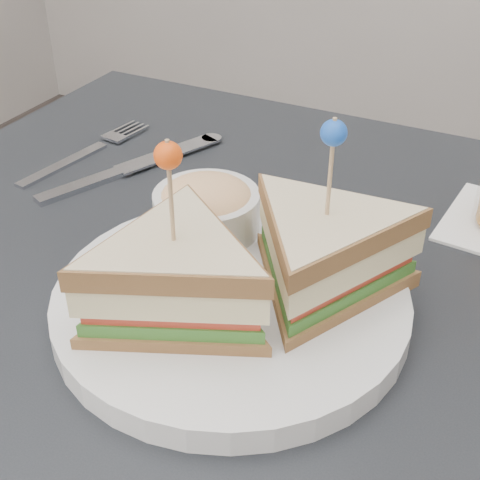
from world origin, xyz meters
name	(u,v)px	position (x,y,z in m)	size (l,w,h in m)	color
table	(225,359)	(0.00, 0.00, 0.67)	(0.80, 0.80, 0.75)	black
plate_meal	(242,267)	(0.02, -0.02, 0.80)	(0.33, 0.31, 0.17)	silver
cutlery_fork	(91,150)	(-0.26, 0.16, 0.75)	(0.05, 0.19, 0.01)	#B8BAC3
cutlery_knife	(127,169)	(-0.19, 0.14, 0.75)	(0.11, 0.23, 0.01)	#B7BAC2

